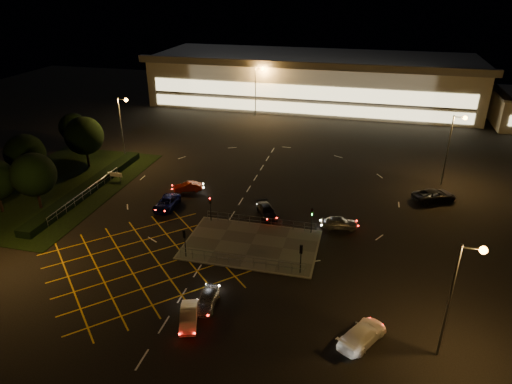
% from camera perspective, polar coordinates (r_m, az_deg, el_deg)
% --- Properties ---
extents(ground, '(180.00, 180.00, 0.00)m').
position_cam_1_polar(ground, '(52.24, -2.17, -5.22)').
color(ground, black).
rests_on(ground, ground).
extents(pedestrian_island, '(14.00, 9.00, 0.12)m').
position_cam_1_polar(pedestrian_island, '(50.10, -0.59, -6.57)').
color(pedestrian_island, '#4C4944').
rests_on(pedestrian_island, ground).
extents(grass_verge, '(18.00, 30.00, 0.08)m').
position_cam_1_polar(grass_verge, '(69.13, -23.63, 0.55)').
color(grass_verge, black).
rests_on(grass_verge, ground).
extents(hedge, '(2.00, 26.00, 1.00)m').
position_cam_1_polar(hedge, '(66.12, -20.22, 0.48)').
color(hedge, black).
rests_on(hedge, ground).
extents(supermarket, '(72.00, 26.50, 10.50)m').
position_cam_1_polar(supermarket, '(107.99, 7.10, 13.80)').
color(supermarket, beige).
rests_on(supermarket, ground).
extents(streetlight_se, '(1.78, 0.56, 10.03)m').
position_cam_1_polar(streetlight_se, '(36.16, 24.07, -10.72)').
color(streetlight_se, slate).
rests_on(streetlight_se, ground).
extents(streetlight_nw, '(1.78, 0.56, 10.03)m').
position_cam_1_polar(streetlight_nw, '(73.88, -16.30, 8.62)').
color(streetlight_nw, slate).
rests_on(streetlight_nw, ground).
extents(streetlight_ne, '(1.78, 0.56, 10.03)m').
position_cam_1_polar(streetlight_ne, '(67.26, 23.39, 5.94)').
color(streetlight_ne, slate).
rests_on(streetlight_ne, ground).
extents(streetlight_far_left, '(1.78, 0.56, 10.03)m').
position_cam_1_polar(streetlight_far_left, '(95.95, 0.19, 13.30)').
color(streetlight_far_left, slate).
rests_on(streetlight_far_left, ground).
extents(streetlight_far_right, '(1.78, 0.56, 10.03)m').
position_cam_1_polar(streetlight_far_right, '(96.90, 24.63, 11.18)').
color(streetlight_far_right, slate).
rests_on(streetlight_far_right, ground).
extents(signal_sw, '(0.28, 0.30, 3.15)m').
position_cam_1_polar(signal_sw, '(47.38, -8.91, -5.67)').
color(signal_sw, black).
rests_on(signal_sw, pedestrian_island).
extents(signal_se, '(0.28, 0.30, 3.15)m').
position_cam_1_polar(signal_se, '(44.58, 5.65, -7.63)').
color(signal_se, black).
rests_on(signal_se, pedestrian_island).
extents(signal_nw, '(0.28, 0.30, 3.15)m').
position_cam_1_polar(signal_nw, '(53.88, -5.73, -1.46)').
color(signal_nw, black).
rests_on(signal_nw, pedestrian_island).
extents(signal_ne, '(0.28, 0.30, 3.15)m').
position_cam_1_polar(signal_ne, '(51.43, 7.01, -2.91)').
color(signal_ne, black).
rests_on(signal_ne, pedestrian_island).
extents(tree_b, '(5.40, 5.40, 7.35)m').
position_cam_1_polar(tree_b, '(69.99, -26.91, 4.29)').
color(tree_b, black).
rests_on(tree_b, ground).
extents(tree_c, '(5.76, 5.76, 7.84)m').
position_cam_1_polar(tree_c, '(73.44, -20.69, 6.58)').
color(tree_c, black).
rests_on(tree_c, ground).
extents(tree_d, '(4.68, 4.68, 6.37)m').
position_cam_1_polar(tree_d, '(81.74, -21.84, 7.51)').
color(tree_d, black).
rests_on(tree_d, ground).
extents(tree_e, '(5.40, 5.40, 7.35)m').
position_cam_1_polar(tree_e, '(61.99, -26.05, 1.96)').
color(tree_e, black).
rests_on(tree_e, ground).
extents(car_near_silver, '(1.93, 4.06, 1.34)m').
position_cam_1_polar(car_near_silver, '(41.68, -6.15, -13.19)').
color(car_near_silver, silver).
rests_on(car_near_silver, ground).
extents(car_queue_white, '(2.52, 4.16, 1.29)m').
position_cam_1_polar(car_queue_white, '(40.14, -8.42, -15.15)').
color(car_queue_white, white).
rests_on(car_queue_white, ground).
extents(car_left_blue, '(2.48, 5.05, 1.38)m').
position_cam_1_polar(car_left_blue, '(58.57, -11.12, -1.37)').
color(car_left_blue, '#0B0C43').
rests_on(car_left_blue, ground).
extents(car_far_dkgrey, '(3.75, 4.76, 1.29)m').
position_cam_1_polar(car_far_dkgrey, '(55.69, 1.36, -2.38)').
color(car_far_dkgrey, black).
rests_on(car_far_dkgrey, ground).
extents(car_right_silver, '(4.43, 2.44, 1.43)m').
position_cam_1_polar(car_right_silver, '(53.84, 10.36, -3.78)').
color(car_right_silver, '#A6A9AD').
rests_on(car_right_silver, ground).
extents(car_circ_red, '(3.96, 2.61, 1.23)m').
position_cam_1_polar(car_circ_red, '(62.80, -8.51, 0.65)').
color(car_circ_red, maroon).
rests_on(car_circ_red, ground).
extents(car_east_grey, '(6.23, 4.94, 1.57)m').
position_cam_1_polar(car_east_grey, '(63.62, 21.41, -0.41)').
color(car_east_grey, black).
rests_on(car_east_grey, ground).
extents(car_approach_white, '(4.36, 5.40, 1.47)m').
position_cam_1_polar(car_approach_white, '(38.97, 13.14, -16.93)').
color(car_approach_white, white).
rests_on(car_approach_white, ground).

